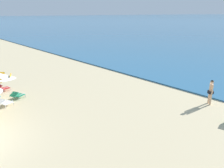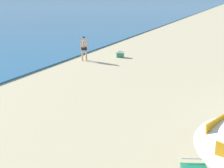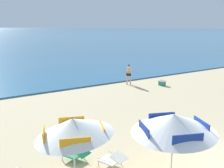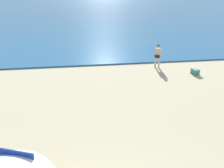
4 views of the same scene
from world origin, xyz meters
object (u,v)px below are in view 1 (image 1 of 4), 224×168
at_px(lounge_chair_facing_sea, 5,102).
at_px(person_standing_near_shore, 211,90).
at_px(lounge_chair_under_umbrella, 17,95).
at_px(lounge_chair_beside_umbrella, 3,88).

height_order(lounge_chair_facing_sea, person_standing_near_shore, person_standing_near_shore).
bearing_deg(lounge_chair_facing_sea, lounge_chair_under_umbrella, 126.94).
distance_m(lounge_chair_under_umbrella, person_standing_near_shore, 12.57).
distance_m(lounge_chair_facing_sea, person_standing_near_shore, 12.80).
xyz_separation_m(lounge_chair_beside_umbrella, lounge_chair_facing_sea, (3.00, -0.77, 0.01)).
bearing_deg(person_standing_near_shore, lounge_chair_facing_sea, -130.10).
distance_m(lounge_chair_under_umbrella, lounge_chair_beside_umbrella, 2.22).
xyz_separation_m(lounge_chair_under_umbrella, lounge_chair_facing_sea, (0.79, -1.05, 0.01)).
distance_m(lounge_chair_beside_umbrella, lounge_chair_facing_sea, 3.09).
relative_size(lounge_chair_under_umbrella, lounge_chair_facing_sea, 1.04).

